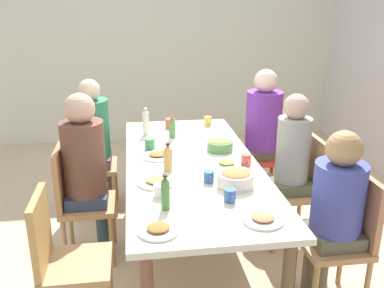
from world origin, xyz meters
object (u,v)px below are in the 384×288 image
(dining_table, at_px, (192,171))
(plate_4, at_px, (227,164))
(person_3, at_px, (263,124))
(person_5, at_px, (86,163))
(chair_4, at_px, (300,183))
(chair_0, at_px, (346,233))
(plate_0, at_px, (158,155))
(plate_1, at_px, (156,182))
(cup_3, at_px, (209,177))
(cup_5, at_px, (208,121))
(chair_1, at_px, (86,160))
(person_1, at_px, (94,135))
(plate_3, at_px, (263,219))
(bowl_0, at_px, (220,145))
(cup_0, at_px, (246,160))
(cup_4, at_px, (170,123))
(bottle_1, at_px, (165,193))
(cup_6, at_px, (161,190))
(chair_2, at_px, (62,256))
(person_4, at_px, (291,159))
(chair_3, at_px, (270,151))
(bottle_2, at_px, (172,128))
(cup_1, at_px, (230,196))
(bottle_3, at_px, (146,122))
(chair_5, at_px, (76,197))
(person_0, at_px, (336,204))
(plate_2, at_px, (158,229))
(bowl_1, at_px, (236,178))

(dining_table, relative_size, plate_4, 10.64)
(dining_table, bearing_deg, person_3, 134.45)
(person_3, xyz_separation_m, person_5, (0.77, -1.57, -0.01))
(chair_4, bearing_deg, chair_0, 0.00)
(plate_0, relative_size, plate_1, 0.95)
(cup_3, distance_m, cup_5, 1.35)
(chair_1, relative_size, chair_4, 1.00)
(person_1, relative_size, plate_3, 5.39)
(bowl_0, bearing_deg, cup_0, 20.90)
(plate_0, bearing_deg, cup_4, 167.56)
(plate_4, height_order, cup_3, cup_3)
(plate_3, xyz_separation_m, bottle_1, (-0.22, -0.53, 0.09))
(chair_0, distance_m, cup_6, 1.20)
(chair_0, relative_size, cup_5, 8.44)
(chair_2, distance_m, person_4, 1.84)
(chair_3, height_order, bottle_2, bottle_2)
(cup_1, distance_m, bottle_3, 1.50)
(chair_5, height_order, person_5, person_5)
(dining_table, xyz_separation_m, person_0, (0.77, 0.78, 0.05))
(plate_0, xyz_separation_m, cup_0, (0.26, 0.64, 0.03))
(person_0, relative_size, chair_1, 1.33)
(person_3, distance_m, bowl_0, 0.75)
(bottle_2, bearing_deg, cup_6, -9.19)
(person_5, distance_m, cup_4, 1.16)
(plate_2, bearing_deg, chair_2, -109.40)
(plate_1, relative_size, bowl_0, 1.22)
(cup_1, xyz_separation_m, bottle_1, (0.04, -0.40, 0.06))
(person_4, relative_size, bottle_2, 6.29)
(dining_table, distance_m, cup_3, 0.39)
(plate_3, distance_m, bottle_3, 1.79)
(cup_4, xyz_separation_m, cup_5, (-0.04, 0.37, -0.00))
(person_3, relative_size, person_4, 1.05)
(person_1, bearing_deg, bowl_1, 39.50)
(plate_2, distance_m, cup_6, 0.43)
(chair_2, bearing_deg, cup_0, 117.84)
(chair_3, distance_m, plate_2, 2.12)
(person_0, relative_size, bowl_0, 5.66)
(cup_4, bearing_deg, cup_3, 6.33)
(person_0, bearing_deg, cup_4, -152.95)
(bottle_1, bearing_deg, bowl_0, 151.17)
(plate_1, bearing_deg, plate_4, 114.49)
(chair_4, bearing_deg, person_0, -6.66)
(plate_1, relative_size, plate_4, 1.18)
(bottle_2, height_order, bottle_3, bottle_3)
(person_0, distance_m, chair_1, 2.27)
(chair_2, bearing_deg, plate_1, 126.50)
(chair_1, relative_size, bowl_0, 4.26)
(person_3, distance_m, bottle_2, 0.89)
(chair_1, relative_size, plate_4, 4.14)
(bowl_0, height_order, cup_3, bowl_0)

